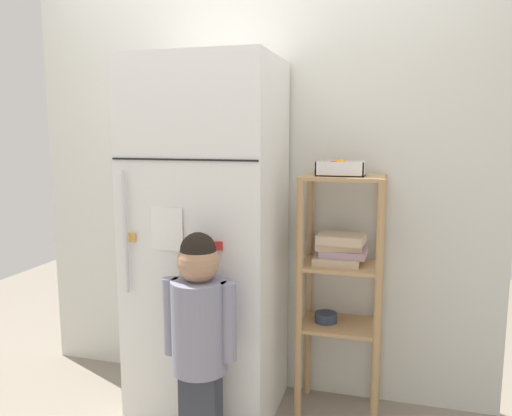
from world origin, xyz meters
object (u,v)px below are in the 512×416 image
object	(u,v)px
pantry_shelf_unit	(340,270)
fruit_bin	(339,169)
child_standing	(200,325)
refrigerator	(208,240)

from	to	relation	value
pantry_shelf_unit	fruit_bin	bearing A→B (deg)	178.04
child_standing	fruit_bin	size ratio (longest dim) A/B	4.50
child_standing	fruit_bin	xyz separation A→B (m)	(0.52, 0.56, 0.65)
refrigerator	pantry_shelf_unit	world-z (taller)	refrigerator
pantry_shelf_unit	fruit_bin	size ratio (longest dim) A/B	5.39
fruit_bin	pantry_shelf_unit	bearing A→B (deg)	-1.96
refrigerator	fruit_bin	distance (m)	0.75
refrigerator	fruit_bin	bearing A→B (deg)	12.10
pantry_shelf_unit	refrigerator	bearing A→B (deg)	-168.30
fruit_bin	child_standing	bearing A→B (deg)	-132.70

